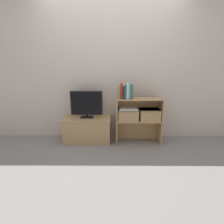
{
  "coord_description": "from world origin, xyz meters",
  "views": [
    {
      "loc": [
        0.02,
        -2.78,
        1.34
      ],
      "look_at": [
        0.0,
        0.15,
        0.56
      ],
      "focal_mm": 28.0,
      "sensor_mm": 36.0,
      "label": 1
    }
  ],
  "objects_px": {
    "book_teal": "(125,92)",
    "storage_basket_right": "(150,114)",
    "book_crimson": "(122,91)",
    "tv": "(87,104)",
    "book_forest": "(131,92)",
    "book_olive": "(119,92)",
    "storage_basket_left": "(128,114)",
    "tv_stand": "(88,129)",
    "book_ivory": "(127,91)",
    "laptop": "(128,108)",
    "book_charcoal": "(123,93)",
    "book_skyblue": "(129,91)"
  },
  "relations": [
    {
      "from": "book_crimson",
      "to": "book_charcoal",
      "type": "bearing_deg",
      "value": 0.0
    },
    {
      "from": "book_teal",
      "to": "laptop",
      "type": "bearing_deg",
      "value": 24.04
    },
    {
      "from": "tv_stand",
      "to": "book_olive",
      "type": "xyz_separation_m",
      "value": [
        0.57,
        -0.1,
        0.69
      ]
    },
    {
      "from": "tv_stand",
      "to": "book_teal",
      "type": "height_order",
      "value": "book_teal"
    },
    {
      "from": "tv_stand",
      "to": "book_crimson",
      "type": "bearing_deg",
      "value": -9.61
    },
    {
      "from": "book_forest",
      "to": "storage_basket_left",
      "type": "relative_size",
      "value": 0.68
    },
    {
      "from": "tv_stand",
      "to": "book_forest",
      "type": "relative_size",
      "value": 3.53
    },
    {
      "from": "book_forest",
      "to": "book_ivory",
      "type": "bearing_deg",
      "value": 180.0
    },
    {
      "from": "book_forest",
      "to": "laptop",
      "type": "relative_size",
      "value": 0.76
    },
    {
      "from": "book_olive",
      "to": "storage_basket_right",
      "type": "relative_size",
      "value": 0.61
    },
    {
      "from": "tv_stand",
      "to": "book_forest",
      "type": "distance_m",
      "value": 1.05
    },
    {
      "from": "book_charcoal",
      "to": "book_ivory",
      "type": "distance_m",
      "value": 0.07
    },
    {
      "from": "tv",
      "to": "storage_basket_right",
      "type": "relative_size",
      "value": 1.6
    },
    {
      "from": "book_charcoal",
      "to": "book_forest",
      "type": "distance_m",
      "value": 0.13
    },
    {
      "from": "book_olive",
      "to": "book_teal",
      "type": "distance_m",
      "value": 0.1
    },
    {
      "from": "book_crimson",
      "to": "book_forest",
      "type": "xyz_separation_m",
      "value": [
        0.16,
        0.0,
        -0.01
      ]
    },
    {
      "from": "book_teal",
      "to": "storage_basket_right",
      "type": "xyz_separation_m",
      "value": [
        0.43,
        0.03,
        -0.39
      ]
    },
    {
      "from": "book_ivory",
      "to": "laptop",
      "type": "height_order",
      "value": "book_ivory"
    },
    {
      "from": "book_skyblue",
      "to": "storage_basket_left",
      "type": "bearing_deg",
      "value": 104.24
    },
    {
      "from": "storage_basket_right",
      "to": "book_crimson",
      "type": "bearing_deg",
      "value": -176.97
    },
    {
      "from": "book_teal",
      "to": "storage_basket_left",
      "type": "xyz_separation_m",
      "value": [
        0.06,
        0.03,
        -0.39
      ]
    },
    {
      "from": "book_crimson",
      "to": "storage_basket_right",
      "type": "bearing_deg",
      "value": 3.03
    },
    {
      "from": "book_ivory",
      "to": "book_forest",
      "type": "height_order",
      "value": "book_ivory"
    },
    {
      "from": "book_ivory",
      "to": "book_skyblue",
      "type": "relative_size",
      "value": 0.98
    },
    {
      "from": "storage_basket_right",
      "to": "laptop",
      "type": "height_order",
      "value": "laptop"
    },
    {
      "from": "tv",
      "to": "book_olive",
      "type": "relative_size",
      "value": 2.6
    },
    {
      "from": "book_teal",
      "to": "storage_basket_right",
      "type": "relative_size",
      "value": 0.64
    },
    {
      "from": "book_charcoal",
      "to": "tv",
      "type": "bearing_deg",
      "value": 171.01
    },
    {
      "from": "book_ivory",
      "to": "storage_basket_right",
      "type": "bearing_deg",
      "value": 3.75
    },
    {
      "from": "tv",
      "to": "book_charcoal",
      "type": "xyz_separation_m",
      "value": [
        0.64,
        -0.1,
        0.21
      ]
    },
    {
      "from": "tv_stand",
      "to": "book_teal",
      "type": "xyz_separation_m",
      "value": [
        0.67,
        -0.1,
        0.7
      ]
    },
    {
      "from": "tv",
      "to": "storage_basket_left",
      "type": "relative_size",
      "value": 1.6
    },
    {
      "from": "book_teal",
      "to": "book_ivory",
      "type": "distance_m",
      "value": 0.04
    },
    {
      "from": "book_crimson",
      "to": "book_skyblue",
      "type": "bearing_deg",
      "value": 0.0
    },
    {
      "from": "book_olive",
      "to": "storage_basket_left",
      "type": "xyz_separation_m",
      "value": [
        0.16,
        0.03,
        -0.38
      ]
    },
    {
      "from": "book_crimson",
      "to": "storage_basket_right",
      "type": "distance_m",
      "value": 0.64
    },
    {
      "from": "tv_stand",
      "to": "book_olive",
      "type": "relative_size",
      "value": 3.91
    },
    {
      "from": "book_olive",
      "to": "book_charcoal",
      "type": "height_order",
      "value": "book_olive"
    },
    {
      "from": "book_charcoal",
      "to": "storage_basket_right",
      "type": "xyz_separation_m",
      "value": [
        0.46,
        0.03,
        -0.37
      ]
    },
    {
      "from": "book_crimson",
      "to": "book_charcoal",
      "type": "distance_m",
      "value": 0.04
    },
    {
      "from": "book_olive",
      "to": "storage_basket_right",
      "type": "distance_m",
      "value": 0.65
    },
    {
      "from": "book_teal",
      "to": "storage_basket_right",
      "type": "bearing_deg",
      "value": 3.46
    },
    {
      "from": "book_skyblue",
      "to": "book_charcoal",
      "type": "bearing_deg",
      "value": 180.0
    },
    {
      "from": "storage_basket_left",
      "to": "book_charcoal",
      "type": "bearing_deg",
      "value": -163.48
    },
    {
      "from": "tv_stand",
      "to": "storage_basket_left",
      "type": "distance_m",
      "value": 0.79
    },
    {
      "from": "book_crimson",
      "to": "book_teal",
      "type": "bearing_deg",
      "value": 0.0
    },
    {
      "from": "tv",
      "to": "book_forest",
      "type": "bearing_deg",
      "value": -7.49
    },
    {
      "from": "book_charcoal",
      "to": "book_ivory",
      "type": "height_order",
      "value": "book_ivory"
    },
    {
      "from": "book_olive",
      "to": "book_charcoal",
      "type": "distance_m",
      "value": 0.07
    },
    {
      "from": "tv_stand",
      "to": "book_teal",
      "type": "distance_m",
      "value": 0.97
    }
  ]
}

